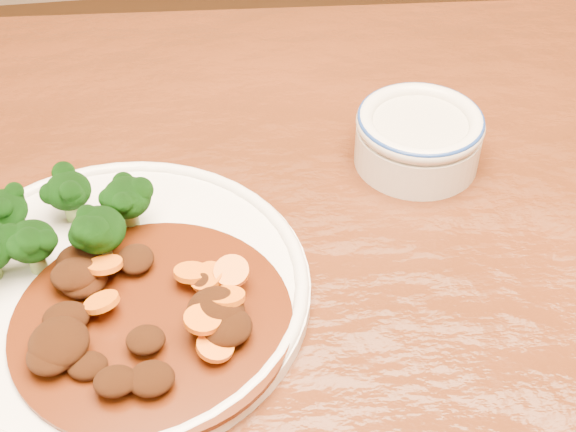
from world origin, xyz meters
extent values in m
cube|color=#52220E|center=(0.00, 0.00, 0.73)|extent=(1.56, 1.01, 0.04)
cylinder|color=white|center=(-0.23, 0.00, 0.76)|extent=(0.31, 0.31, 0.01)
torus|color=white|center=(-0.23, 0.00, 0.76)|extent=(0.31, 0.31, 0.01)
cylinder|color=#7A984F|center=(-0.24, 0.03, 0.77)|extent=(0.01, 0.01, 0.02)
ellipsoid|color=black|center=(-0.24, 0.03, 0.80)|extent=(0.04, 0.04, 0.03)
cylinder|color=#7A984F|center=(-0.22, 0.07, 0.77)|extent=(0.01, 0.01, 0.02)
ellipsoid|color=black|center=(-0.22, 0.07, 0.80)|extent=(0.04, 0.04, 0.03)
cylinder|color=#7A984F|center=(-0.29, 0.03, 0.77)|extent=(0.01, 0.01, 0.02)
ellipsoid|color=black|center=(-0.29, 0.03, 0.79)|extent=(0.04, 0.04, 0.03)
cylinder|color=#7A984F|center=(-0.32, 0.07, 0.77)|extent=(0.01, 0.01, 0.02)
ellipsoid|color=black|center=(-0.32, 0.07, 0.79)|extent=(0.04, 0.04, 0.03)
cylinder|color=#7A984F|center=(-0.26, 0.08, 0.77)|extent=(0.01, 0.01, 0.02)
ellipsoid|color=black|center=(-0.26, 0.08, 0.79)|extent=(0.04, 0.04, 0.03)
cylinder|color=#471B07|center=(-0.20, -0.04, 0.77)|extent=(0.21, 0.21, 0.00)
ellipsoid|color=black|center=(-0.25, -0.08, 0.77)|extent=(0.03, 0.02, 0.01)
ellipsoid|color=black|center=(-0.27, -0.07, 0.78)|extent=(0.04, 0.05, 0.02)
ellipsoid|color=black|center=(-0.27, -0.08, 0.78)|extent=(0.03, 0.03, 0.02)
ellipsoid|color=black|center=(-0.25, 0.00, 0.78)|extent=(0.04, 0.04, 0.02)
ellipsoid|color=black|center=(-0.15, -0.07, 0.78)|extent=(0.04, 0.04, 0.02)
ellipsoid|color=black|center=(-0.20, -0.07, 0.78)|extent=(0.02, 0.02, 0.01)
ellipsoid|color=black|center=(-0.23, -0.10, 0.78)|extent=(0.03, 0.03, 0.02)
ellipsoid|color=black|center=(-0.26, 0.02, 0.77)|extent=(0.04, 0.04, 0.02)
ellipsoid|color=black|center=(-0.16, -0.02, 0.78)|extent=(0.02, 0.02, 0.01)
ellipsoid|color=black|center=(-0.27, -0.07, 0.77)|extent=(0.03, 0.03, 0.01)
ellipsoid|color=black|center=(-0.26, 0.00, 0.78)|extent=(0.04, 0.03, 0.02)
ellipsoid|color=black|center=(-0.21, 0.01, 0.78)|extent=(0.03, 0.03, 0.01)
ellipsoid|color=black|center=(-0.15, -0.04, 0.78)|extent=(0.03, 0.03, 0.02)
ellipsoid|color=black|center=(-0.20, -0.10, 0.78)|extent=(0.03, 0.03, 0.02)
ellipsoid|color=black|center=(-0.20, -0.07, 0.78)|extent=(0.03, 0.03, 0.01)
ellipsoid|color=black|center=(-0.15, -0.05, 0.78)|extent=(0.04, 0.05, 0.02)
ellipsoid|color=black|center=(-0.26, -0.04, 0.78)|extent=(0.03, 0.03, 0.02)
cylinder|color=#DB5B0B|center=(-0.17, -0.01, 0.78)|extent=(0.04, 0.04, 0.01)
cylinder|color=#DB5B0B|center=(-0.23, 0.00, 0.79)|extent=(0.04, 0.04, 0.02)
cylinder|color=#DB5B0B|center=(-0.16, -0.02, 0.78)|extent=(0.03, 0.03, 0.01)
cylinder|color=#DB5B0B|center=(-0.24, -0.03, 0.78)|extent=(0.04, 0.04, 0.02)
cylinder|color=#DB5B0B|center=(-0.16, -0.08, 0.78)|extent=(0.03, 0.03, 0.01)
cylinder|color=#DB5B0B|center=(-0.14, -0.02, 0.79)|extent=(0.04, 0.04, 0.01)
cylinder|color=#DB5B0B|center=(-0.14, -0.05, 0.79)|extent=(0.03, 0.03, 0.01)
cylinder|color=#DB5B0B|center=(-0.16, -0.07, 0.79)|extent=(0.03, 0.03, 0.01)
cylinder|color=silver|center=(0.05, 0.13, 0.77)|extent=(0.12, 0.12, 0.04)
cylinder|color=beige|center=(0.05, 0.13, 0.79)|extent=(0.09, 0.09, 0.01)
torus|color=silver|center=(0.05, 0.13, 0.80)|extent=(0.12, 0.12, 0.02)
torus|color=navy|center=(0.05, 0.13, 0.80)|extent=(0.12, 0.12, 0.01)
camera|label=1|loc=(-0.16, -0.44, 1.23)|focal=50.00mm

